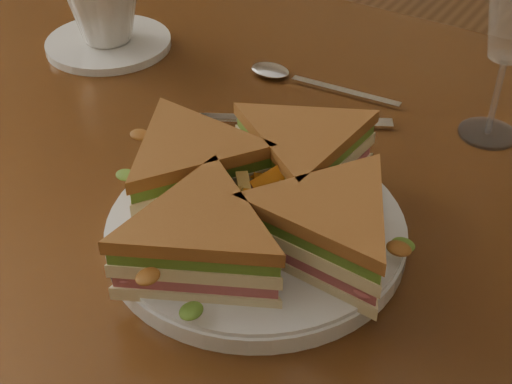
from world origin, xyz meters
TOP-DOWN VIEW (x-y plane):
  - table at (0.00, 0.00)m, footprint 1.20×0.80m
  - plate at (0.04, -0.10)m, footprint 0.25×0.25m
  - sandwich_wedges at (0.04, -0.10)m, footprint 0.30×0.30m
  - crisps_mound at (0.04, -0.10)m, footprint 0.09×0.09m
  - spoon at (-0.07, 0.16)m, footprint 0.18×0.03m
  - knife at (-0.03, 0.07)m, footprint 0.19×0.12m
  - saucer at (-0.31, 0.11)m, footprint 0.16×0.16m
  - coffee_cup at (-0.31, 0.11)m, footprint 0.10×0.10m

SIDE VIEW (x-z plane):
  - table at x=0.00m, z-range 0.28..1.03m
  - knife at x=-0.03m, z-range 0.75..0.75m
  - spoon at x=-0.07m, z-range 0.75..0.76m
  - saucer at x=-0.31m, z-range 0.75..0.76m
  - plate at x=0.04m, z-range 0.75..0.77m
  - crisps_mound at x=0.04m, z-range 0.77..0.82m
  - sandwich_wedges at x=0.04m, z-range 0.77..0.82m
  - coffee_cup at x=-0.31m, z-range 0.76..0.85m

